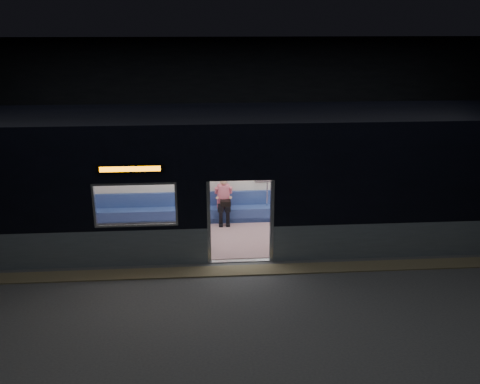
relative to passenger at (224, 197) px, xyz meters
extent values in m
cube|color=#47494C|center=(0.29, -3.55, -0.78)|extent=(24.00, 14.00, 0.01)
cube|color=black|center=(0.29, -3.55, 4.20)|extent=(24.00, 14.00, 0.04)
cube|color=black|center=(0.29, 3.43, 1.72)|extent=(24.00, 0.04, 5.00)
cube|color=#8C7F59|center=(0.29, -3.00, -0.76)|extent=(22.80, 0.50, 0.03)
cube|color=gray|center=(-4.56, -2.49, -0.33)|extent=(8.30, 0.12, 0.90)
cube|color=gray|center=(5.14, -2.49, -0.33)|extent=(8.30, 0.12, 0.90)
cube|color=black|center=(-4.56, -2.49, 1.27)|extent=(8.30, 0.12, 2.30)
cube|color=black|center=(5.14, -2.49, 1.27)|extent=(8.30, 0.12, 2.30)
cube|color=black|center=(0.29, -2.49, 1.85)|extent=(1.40, 0.12, 1.15)
cube|color=#B7BABC|center=(-0.45, -2.49, 0.25)|extent=(0.08, 0.14, 2.05)
cube|color=#B7BABC|center=(1.03, -2.49, 0.25)|extent=(0.08, 0.14, 2.05)
cube|color=black|center=(-2.16, -2.57, 1.61)|extent=(1.50, 0.04, 0.18)
cube|color=orange|center=(-2.16, -2.58, 1.61)|extent=(1.34, 0.03, 0.12)
cube|color=silver|center=(0.29, 0.39, 0.82)|extent=(18.00, 0.12, 3.20)
cube|color=black|center=(0.29, -1.05, 2.50)|extent=(18.00, 3.00, 0.15)
cube|color=gray|center=(0.29, -1.05, -0.76)|extent=(17.76, 2.76, 0.04)
cube|color=silver|center=(0.29, -1.05, 1.57)|extent=(17.76, 2.76, 0.10)
cube|color=navy|center=(0.29, 0.07, -0.53)|extent=(11.00, 0.48, 0.41)
cube|color=navy|center=(0.29, 0.26, -0.13)|extent=(11.00, 0.10, 0.40)
cube|color=#815E68|center=(-3.01, -2.14, -0.53)|extent=(4.40, 0.48, 0.41)
cube|color=#815E68|center=(3.59, -2.14, -0.53)|extent=(4.40, 0.48, 0.41)
cylinder|color=silver|center=(-0.66, -2.18, 0.39)|extent=(0.04, 0.04, 2.26)
cylinder|color=silver|center=(-0.66, 0.08, 0.39)|extent=(0.04, 0.04, 2.26)
cylinder|color=silver|center=(1.24, -2.18, 0.39)|extent=(0.04, 0.04, 2.26)
cylinder|color=silver|center=(1.24, 0.08, 0.39)|extent=(0.04, 0.04, 2.26)
cylinder|color=silver|center=(0.29, 0.03, 1.17)|extent=(11.00, 0.03, 0.03)
cube|color=black|center=(-0.10, -0.14, -0.25)|extent=(0.16, 0.44, 0.15)
cube|color=black|center=(0.10, -0.14, -0.25)|extent=(0.16, 0.44, 0.15)
cylinder|color=black|center=(-0.10, -0.34, -0.52)|extent=(0.10, 0.10, 0.43)
cylinder|color=black|center=(0.10, -0.34, -0.52)|extent=(0.10, 0.10, 0.43)
cube|color=#D7667A|center=(0.00, 0.04, -0.23)|extent=(0.37, 0.21, 0.19)
cylinder|color=#D7667A|center=(0.00, 0.07, 0.09)|extent=(0.39, 0.39, 0.49)
sphere|color=tan|center=(0.00, 0.05, 0.44)|extent=(0.20, 0.20, 0.20)
sphere|color=black|center=(0.00, 0.09, 0.48)|extent=(0.21, 0.21, 0.21)
cube|color=black|center=(0.04, -0.21, -0.10)|extent=(0.30, 0.26, 0.14)
cube|color=white|center=(1.47, 0.31, 0.70)|extent=(1.01, 0.03, 0.66)
camera|label=1|loc=(-0.52, -13.49, 4.73)|focal=38.00mm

